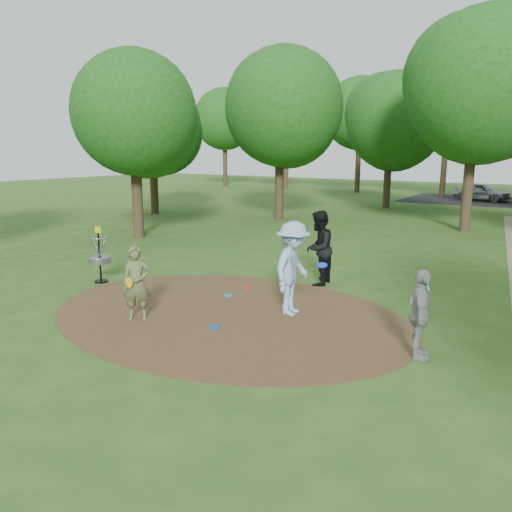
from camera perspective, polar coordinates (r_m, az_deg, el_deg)
The scene contains 13 objects.
ground at distance 11.11m, azimuth -3.43°, elevation -6.64°, with size 100.00×100.00×0.00m, color #2D5119.
dirt_clearing at distance 11.11m, azimuth -3.43°, elevation -6.59°, with size 8.40×8.40×0.02m, color #47301C.
parking_lot at distance 38.81m, azimuth 26.98°, elevation 5.50°, with size 14.00×8.00×0.01m, color black.
player_observer_with_disc at distance 10.81m, azimuth -13.48°, elevation -3.05°, with size 0.70×0.66×1.61m.
player_throwing_with_disc at distance 10.87m, azimuth 4.23°, elevation -1.42°, with size 1.31×1.40×2.06m.
player_walking_with_disc at distance 13.34m, azimuth 7.16°, elevation 0.90°, with size 0.89×1.07×2.00m.
player_waiting_with_disc at distance 9.04m, azimuth 18.25°, elevation -6.39°, with size 0.65×1.00×1.58m.
disc_ground_cyan at distance 12.39m, azimuth -3.20°, elevation -4.51°, with size 0.22×0.22×0.02m, color #1986CA.
disc_ground_blue at distance 10.27m, azimuth -4.77°, elevation -8.09°, with size 0.22×0.22×0.02m, color #0B46C0.
disc_ground_red at distance 13.04m, azimuth -1.02°, elevation -3.65°, with size 0.22×0.22×0.02m, color red.
car_left at distance 39.17m, azimuth 24.45°, elevation 6.70°, with size 1.50×3.72×1.27m, color #94989B.
disc_golf_basket at distance 14.16m, azimuth -17.48°, elevation 0.57°, with size 0.63×0.63×1.54m.
tree_ring at distance 19.12m, azimuth 20.11°, elevation 16.74°, with size 37.76×46.30×9.74m.
Camera 1 is at (6.34, -8.41, 3.56)m, focal length 35.00 mm.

